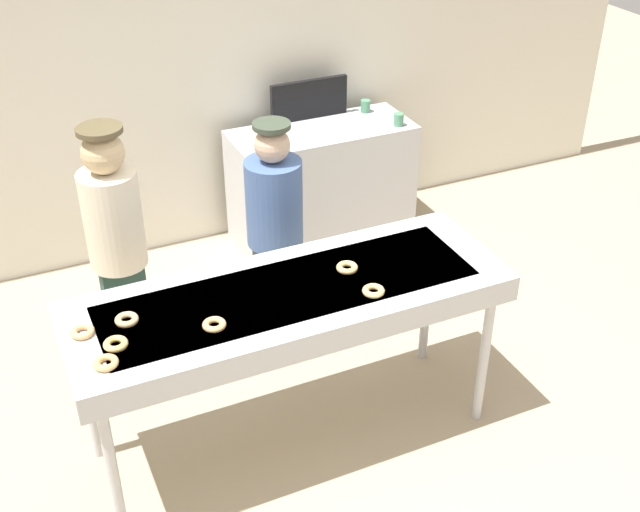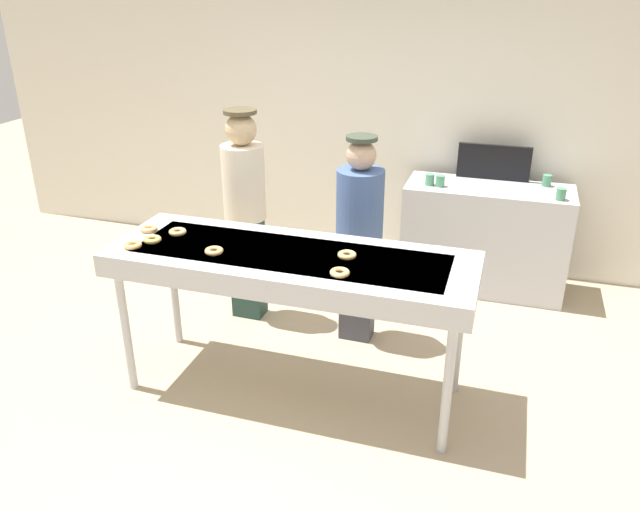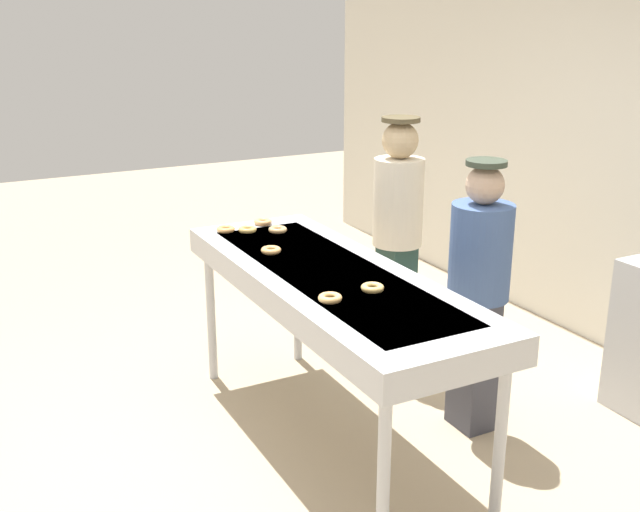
# 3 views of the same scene
# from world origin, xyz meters

# --- Properties ---
(ground_plane) EXTENTS (16.00, 16.00, 0.00)m
(ground_plane) POSITION_xyz_m (0.00, 0.00, 0.00)
(ground_plane) COLOR tan
(back_wall) EXTENTS (8.00, 0.12, 3.29)m
(back_wall) POSITION_xyz_m (0.00, 2.40, 1.65)
(back_wall) COLOR silver
(back_wall) RESTS_ON ground
(fryer_conveyor) EXTENTS (2.26, 0.78, 1.00)m
(fryer_conveyor) POSITION_xyz_m (0.00, 0.00, 0.92)
(fryer_conveyor) COLOR #B7BABF
(fryer_conveyor) RESTS_ON ground
(glazed_donut_0) EXTENTS (0.12, 0.12, 0.03)m
(glazed_donut_0) POSITION_xyz_m (-0.44, -0.14, 1.02)
(glazed_donut_0) COLOR #EFB065
(glazed_donut_0) RESTS_ON fryer_conveyor
(glazed_donut_1) EXTENTS (0.12, 0.12, 0.03)m
(glazed_donut_1) POSITION_xyz_m (-1.02, 0.06, 1.02)
(glazed_donut_1) COLOR #ECA968
(glazed_donut_1) RESTS_ON fryer_conveyor
(glazed_donut_2) EXTENTS (0.12, 0.12, 0.03)m
(glazed_donut_2) POSITION_xyz_m (-0.90, -0.09, 1.02)
(glazed_donut_2) COLOR #DFB55E
(glazed_donut_2) RESTS_ON fryer_conveyor
(glazed_donut_3) EXTENTS (0.16, 0.16, 0.03)m
(glazed_donut_3) POSITION_xyz_m (-0.81, 0.07, 1.02)
(glazed_donut_3) COLOR tan
(glazed_donut_3) RESTS_ON fryer_conveyor
(glazed_donut_4) EXTENTS (0.16, 0.16, 0.03)m
(glazed_donut_4) POSITION_xyz_m (0.35, 0.04, 1.02)
(glazed_donut_4) COLOR #E0B866
(glazed_donut_4) RESTS_ON fryer_conveyor
(glazed_donut_5) EXTENTS (0.16, 0.16, 0.03)m
(glazed_donut_5) POSITION_xyz_m (-0.97, -0.21, 1.02)
(glazed_donut_5) COLOR #EFAC61
(glazed_donut_5) RESTS_ON fryer_conveyor
(glazed_donut_6) EXTENTS (0.13, 0.13, 0.03)m
(glazed_donut_6) POSITION_xyz_m (0.37, -0.20, 1.02)
(glazed_donut_6) COLOR #EDB669
(glazed_donut_6) RESTS_ON fryer_conveyor
(worker_baker) EXTENTS (0.34, 0.34, 1.56)m
(worker_baker) POSITION_xyz_m (0.23, 0.79, 0.88)
(worker_baker) COLOR #3A3B46
(worker_baker) RESTS_ON ground
(worker_assistant) EXTENTS (0.32, 0.32, 1.67)m
(worker_assistant) POSITION_xyz_m (-0.69, 0.87, 0.94)
(worker_assistant) COLOR #1F3B34
(worker_assistant) RESTS_ON ground
(prep_counter) EXTENTS (1.38, 0.56, 0.93)m
(prep_counter) POSITION_xyz_m (1.07, 1.95, 0.46)
(prep_counter) COLOR #B7BABF
(prep_counter) RESTS_ON ground
(paper_cup_0) EXTENTS (0.07, 0.07, 0.10)m
(paper_cup_0) POSITION_xyz_m (1.52, 2.11, 0.97)
(paper_cup_0) COLOR #4C8C66
(paper_cup_0) RESTS_ON prep_counter
(paper_cup_1) EXTENTS (0.07, 0.07, 0.10)m
(paper_cup_1) POSITION_xyz_m (0.58, 1.84, 0.97)
(paper_cup_1) COLOR #4C8C66
(paper_cup_1) RESTS_ON prep_counter
(paper_cup_2) EXTENTS (0.07, 0.07, 0.10)m
(paper_cup_2) POSITION_xyz_m (0.67, 1.83, 0.97)
(paper_cup_2) COLOR #4C8C66
(paper_cup_2) RESTS_ON prep_counter
(paper_cup_3) EXTENTS (0.07, 0.07, 0.10)m
(paper_cup_3) POSITION_xyz_m (1.62, 1.77, 0.97)
(paper_cup_3) COLOR #4C8C66
(paper_cup_3) RESTS_ON prep_counter
(menu_display) EXTENTS (0.61, 0.04, 0.30)m
(menu_display) POSITION_xyz_m (1.07, 2.18, 1.08)
(menu_display) COLOR black
(menu_display) RESTS_ON prep_counter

